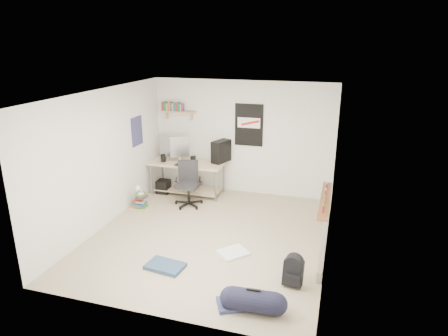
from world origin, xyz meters
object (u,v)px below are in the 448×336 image
(office_chair, at_px, (188,183))
(duffel_bag, at_px, (253,301))
(backpack, at_px, (293,273))
(book_stack, at_px, (141,201))
(desk, at_px, (188,178))

(office_chair, xyz_separation_m, duffel_bag, (2.04, -2.94, -0.35))
(office_chair, bearing_deg, backpack, -62.09)
(book_stack, bearing_deg, duffel_bag, -40.85)
(office_chair, distance_m, duffel_bag, 3.60)
(backpack, xyz_separation_m, duffel_bag, (-0.41, -0.71, -0.06))
(duffel_bag, bearing_deg, backpack, 56.87)
(book_stack, bearing_deg, desk, 58.29)
(desk, xyz_separation_m, duffel_bag, (2.31, -3.57, -0.22))
(backpack, bearing_deg, duffel_bag, -114.09)
(desk, relative_size, backpack, 4.47)
(duffel_bag, distance_m, book_stack, 3.89)
(desk, relative_size, book_stack, 3.89)
(office_chair, relative_size, duffel_bag, 1.59)
(office_chair, xyz_separation_m, backpack, (2.46, -2.23, -0.29))
(office_chair, height_order, book_stack, office_chair)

